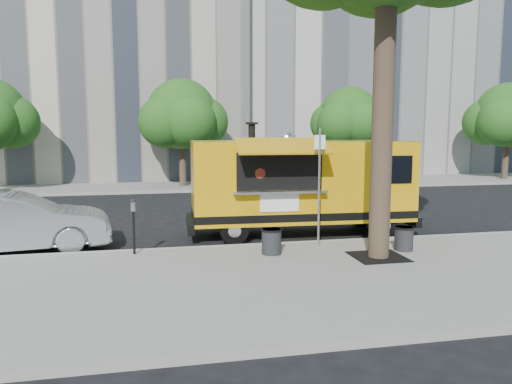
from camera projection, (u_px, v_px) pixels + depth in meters
ground at (247, 242)px, 13.88m from camera, size 120.00×120.00×0.00m
sidewalk at (284, 282)px, 9.98m from camera, size 60.00×6.00×0.15m
curb at (254, 247)px, 12.96m from camera, size 60.00×0.14×0.16m
far_sidewalk at (201, 185)px, 26.98m from camera, size 60.00×5.00×0.15m
building_mid at (347, 36)px, 37.35m from camera, size 20.00×14.00×20.00m
tree_well at (378, 257)px, 11.66m from camera, size 1.20×1.20×0.02m
far_tree_b at (182, 114)px, 25.52m from camera, size 3.60×3.60×5.50m
far_tree_c at (349, 117)px, 27.05m from camera, size 3.24×3.24×5.21m
far_tree_d at (508, 115)px, 29.24m from camera, size 3.78×3.78×5.64m
sign_post at (319, 180)px, 12.45m from camera, size 0.28×0.06×3.00m
parking_meter at (133, 220)px, 11.84m from camera, size 0.11×0.11×1.33m
food_truck at (300, 183)px, 14.58m from camera, size 6.74×3.20×3.28m
sedan at (14, 223)px, 12.57m from camera, size 4.84×2.23×1.54m
trash_bin_left at (272, 241)px, 11.90m from camera, size 0.51×0.51×0.61m
trash_bin_right at (404, 238)px, 12.27m from camera, size 0.49×0.49×0.59m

